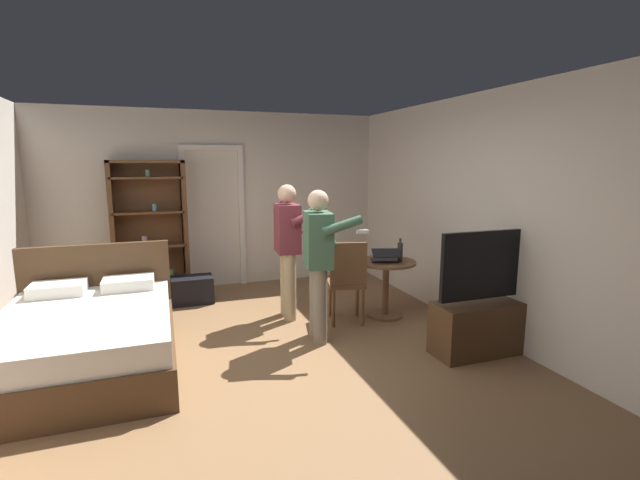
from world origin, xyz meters
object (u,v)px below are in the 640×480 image
(laptop, at_px, (385,258))
(person_blue_shirt, at_px, (319,255))
(side_table, at_px, (386,279))
(bed, at_px, (88,337))
(tv_flatscreen, at_px, (487,317))
(suitcase_small, at_px, (138,293))
(bookshelf, at_px, (150,223))
(bottle_on_table, at_px, (400,252))
(person_striped_shirt, at_px, (288,243))
(suitcase_dark, at_px, (192,290))
(wooden_chair, at_px, (347,279))

(laptop, distance_m, person_blue_shirt, 1.05)
(side_table, distance_m, laptop, 0.28)
(bed, relative_size, tv_flatscreen, 1.57)
(laptop, bearing_deg, suitcase_small, 151.77)
(bookshelf, height_order, suitcase_small, bookshelf)
(bottle_on_table, xyz_separation_m, suitcase_small, (-3.04, 1.57, -0.66))
(suitcase_small, bearing_deg, person_striped_shirt, -17.80)
(person_blue_shirt, xyz_separation_m, suitcase_dark, (-1.20, 1.77, -0.74))
(person_striped_shirt, bearing_deg, bed, -160.67)
(bookshelf, distance_m, side_table, 3.39)
(bottle_on_table, bearing_deg, bookshelf, 144.26)
(tv_flatscreen, distance_m, bottle_on_table, 1.32)
(bed, xyz_separation_m, person_striped_shirt, (2.11, 0.74, 0.62))
(person_blue_shirt, bearing_deg, bookshelf, 125.46)
(bookshelf, distance_m, bottle_on_table, 3.51)
(person_blue_shirt, bearing_deg, tv_flatscreen, -30.56)
(bed, bearing_deg, side_table, 6.47)
(wooden_chair, bearing_deg, bottle_on_table, 0.29)
(bed, height_order, bookshelf, bookshelf)
(bookshelf, bearing_deg, laptop, -37.04)
(bed, height_order, tv_flatscreen, tv_flatscreen)
(bed, bearing_deg, laptop, 5.84)
(bookshelf, relative_size, side_table, 2.66)
(laptop, bearing_deg, bed, -174.16)
(bottle_on_table, bearing_deg, tv_flatscreen, -75.16)
(laptop, relative_size, bottle_on_table, 1.45)
(wooden_chair, bearing_deg, person_striped_shirt, 141.52)
(person_striped_shirt, bearing_deg, person_blue_shirt, -81.70)
(bed, relative_size, bookshelf, 1.02)
(bed, bearing_deg, tv_flatscreen, -13.86)
(bookshelf, relative_size, bottle_on_table, 6.74)
(bed, distance_m, laptop, 3.24)
(side_table, height_order, suitcase_small, side_table)
(bottle_on_table, height_order, person_blue_shirt, person_blue_shirt)
(laptop, height_order, bottle_on_table, bottle_on_table)
(bed, xyz_separation_m, suitcase_small, (0.33, 1.86, -0.14))
(bottle_on_table, bearing_deg, suitcase_small, 152.65)
(suitcase_dark, distance_m, suitcase_small, 0.71)
(person_blue_shirt, relative_size, person_striped_shirt, 0.99)
(person_striped_shirt, height_order, suitcase_small, person_striped_shirt)
(bed, relative_size, person_blue_shirt, 1.21)
(bottle_on_table, relative_size, person_blue_shirt, 0.18)
(bookshelf, xyz_separation_m, wooden_chair, (2.15, -2.05, -0.48))
(bed, xyz_separation_m, laptop, (3.19, 0.33, 0.45))
(suitcase_dark, bearing_deg, laptop, -32.97)
(bed, height_order, bottle_on_table, bed)
(bookshelf, relative_size, suitcase_small, 3.01)
(person_blue_shirt, height_order, suitcase_dark, person_blue_shirt)
(wooden_chair, distance_m, suitcase_small, 2.85)
(bottle_on_table, xyz_separation_m, wooden_chair, (-0.69, -0.00, -0.28))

